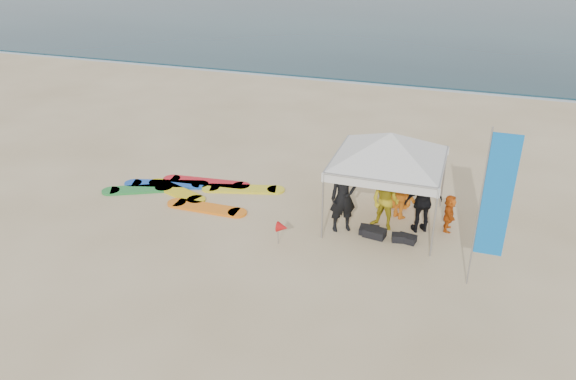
% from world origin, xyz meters
% --- Properties ---
extents(ground, '(120.00, 120.00, 0.00)m').
position_xyz_m(ground, '(0.00, 0.00, 0.00)').
color(ground, beige).
rests_on(ground, ground).
extents(shoreline_foam, '(160.00, 1.20, 0.01)m').
position_xyz_m(shoreline_foam, '(0.00, 18.20, 0.00)').
color(shoreline_foam, silver).
rests_on(shoreline_foam, ground).
extents(person_black_a, '(0.85, 0.77, 1.95)m').
position_xyz_m(person_black_a, '(1.92, 3.11, 0.98)').
color(person_black_a, black).
rests_on(person_black_a, ground).
extents(person_yellow, '(0.93, 0.81, 1.61)m').
position_xyz_m(person_yellow, '(2.96, 3.54, 0.80)').
color(person_yellow, gold).
rests_on(person_yellow, ground).
extents(person_orange_a, '(1.20, 1.10, 1.62)m').
position_xyz_m(person_orange_a, '(3.29, 4.30, 0.81)').
color(person_orange_a, '#C85E11').
rests_on(person_orange_a, ground).
extents(person_black_b, '(1.11, 0.87, 1.76)m').
position_xyz_m(person_black_b, '(3.92, 3.71, 0.88)').
color(person_black_b, black).
rests_on(person_black_b, ground).
extents(person_orange_b, '(0.88, 0.61, 1.72)m').
position_xyz_m(person_orange_b, '(3.18, 4.91, 0.86)').
color(person_orange_b, orange).
rests_on(person_orange_b, ground).
extents(person_seated, '(0.35, 0.97, 1.03)m').
position_xyz_m(person_seated, '(4.60, 3.98, 0.51)').
color(person_seated, '#D85C13').
rests_on(person_seated, ground).
extents(canopy_tent, '(3.94, 3.94, 2.97)m').
position_xyz_m(canopy_tent, '(2.91, 3.91, 2.59)').
color(canopy_tent, '#A5A5A8').
rests_on(canopy_tent, ground).
extents(feather_flag, '(0.64, 0.04, 3.79)m').
position_xyz_m(feather_flag, '(5.50, 1.60, 2.23)').
color(feather_flag, '#A5A5A8').
rests_on(feather_flag, ground).
extents(marker_pennant, '(0.28, 0.28, 0.64)m').
position_xyz_m(marker_pennant, '(0.65, 1.87, 0.49)').
color(marker_pennant, '#A5A5A8').
rests_on(marker_pennant, ground).
extents(gear_pile, '(1.53, 0.58, 0.22)m').
position_xyz_m(gear_pile, '(3.05, 3.04, 0.10)').
color(gear_pile, black).
rests_on(gear_pile, ground).
extents(surfboard_spread, '(4.94, 2.28, 0.07)m').
position_xyz_m(surfboard_spread, '(-3.01, 3.91, 0.03)').
color(surfboard_spread, blue).
rests_on(surfboard_spread, ground).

